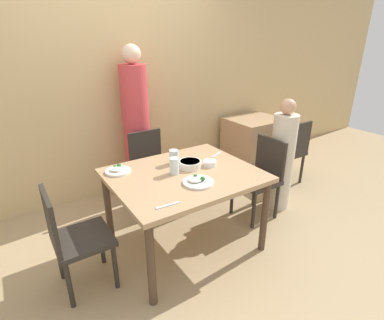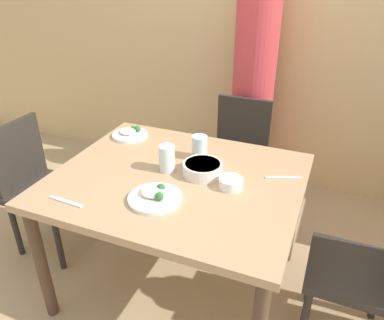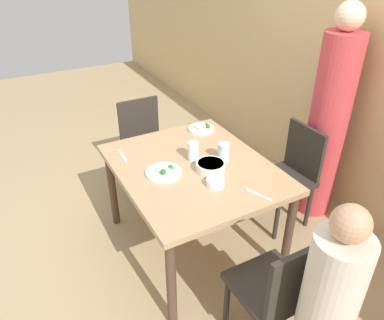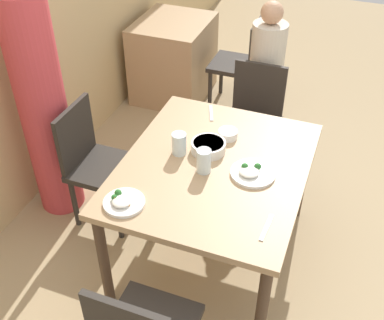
{
  "view_description": "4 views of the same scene",
  "coord_description": "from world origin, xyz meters",
  "px_view_note": "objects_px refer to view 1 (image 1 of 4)",
  "views": [
    {
      "loc": [
        -1.2,
        -1.95,
        1.79
      ],
      "look_at": [
        0.02,
        -0.09,
        0.87
      ],
      "focal_mm": 28.0,
      "sensor_mm": 36.0,
      "label": 1
    },
    {
      "loc": [
        0.67,
        -1.44,
        1.69
      ],
      "look_at": [
        0.06,
        0.06,
        0.81
      ],
      "focal_mm": 35.0,
      "sensor_mm": 36.0,
      "label": 2
    },
    {
      "loc": [
        1.92,
        -1.05,
        2.09
      ],
      "look_at": [
        0.15,
        -0.09,
        0.88
      ],
      "focal_mm": 35.0,
      "sensor_mm": 36.0,
      "label": 3
    },
    {
      "loc": [
        -1.98,
        -0.62,
        2.4
      ],
      "look_at": [
        -0.11,
        0.09,
        0.82
      ],
      "focal_mm": 45.0,
      "sensor_mm": 36.0,
      "label": 4
    }
  ],
  "objects_px": {
    "person_child": "(282,160)",
    "plate_rice_adult": "(117,170)",
    "bowl_curry": "(190,164)",
    "person_adult": "(137,129)",
    "chair_adult_spot": "(151,167)",
    "chair_child_spot": "(261,175)",
    "glass_water_tall": "(174,166)"
  },
  "relations": [
    {
      "from": "person_adult",
      "to": "person_child",
      "type": "xyz_separation_m",
      "value": [
        1.16,
        -1.15,
        -0.25
      ]
    },
    {
      "from": "person_child",
      "to": "glass_water_tall",
      "type": "distance_m",
      "value": 1.33
    },
    {
      "from": "person_child",
      "to": "plate_rice_adult",
      "type": "xyz_separation_m",
      "value": [
        -1.7,
        0.32,
        0.18
      ]
    },
    {
      "from": "person_child",
      "to": "chair_adult_spot",
      "type": "bearing_deg",
      "value": 144.42
    },
    {
      "from": "chair_child_spot",
      "to": "glass_water_tall",
      "type": "bearing_deg",
      "value": -91.66
    },
    {
      "from": "person_child",
      "to": "plate_rice_adult",
      "type": "bearing_deg",
      "value": 169.36
    },
    {
      "from": "chair_adult_spot",
      "to": "person_child",
      "type": "xyz_separation_m",
      "value": [
        1.16,
        -0.83,
        0.11
      ]
    },
    {
      "from": "chair_adult_spot",
      "to": "chair_child_spot",
      "type": "distance_m",
      "value": 1.19
    },
    {
      "from": "chair_child_spot",
      "to": "person_child",
      "type": "relative_size",
      "value": 0.69
    },
    {
      "from": "bowl_curry",
      "to": "glass_water_tall",
      "type": "xyz_separation_m",
      "value": [
        -0.18,
        -0.03,
        0.04
      ]
    },
    {
      "from": "person_adult",
      "to": "bowl_curry",
      "type": "height_order",
      "value": "person_adult"
    },
    {
      "from": "chair_adult_spot",
      "to": "bowl_curry",
      "type": "xyz_separation_m",
      "value": [
        0.02,
        -0.77,
        0.3
      ]
    },
    {
      "from": "chair_adult_spot",
      "to": "glass_water_tall",
      "type": "distance_m",
      "value": 0.88
    },
    {
      "from": "chair_child_spot",
      "to": "glass_water_tall",
      "type": "relative_size",
      "value": 6.05
    },
    {
      "from": "bowl_curry",
      "to": "plate_rice_adult",
      "type": "height_order",
      "value": "bowl_curry"
    },
    {
      "from": "person_adult",
      "to": "person_child",
      "type": "bearing_deg",
      "value": -44.88
    },
    {
      "from": "chair_child_spot",
      "to": "bowl_curry",
      "type": "height_order",
      "value": "chair_child_spot"
    },
    {
      "from": "person_child",
      "to": "plate_rice_adult",
      "type": "relative_size",
      "value": 5.74
    },
    {
      "from": "person_adult",
      "to": "chair_child_spot",
      "type": "bearing_deg",
      "value": -53.4
    },
    {
      "from": "person_child",
      "to": "chair_child_spot",
      "type": "bearing_deg",
      "value": -180.0
    },
    {
      "from": "plate_rice_adult",
      "to": "bowl_curry",
      "type": "bearing_deg",
      "value": -24.21
    },
    {
      "from": "person_adult",
      "to": "person_child",
      "type": "relative_size",
      "value": 1.41
    },
    {
      "from": "bowl_curry",
      "to": "person_adult",
      "type": "bearing_deg",
      "value": 91.29
    },
    {
      "from": "chair_child_spot",
      "to": "glass_water_tall",
      "type": "height_order",
      "value": "glass_water_tall"
    },
    {
      "from": "chair_child_spot",
      "to": "person_adult",
      "type": "height_order",
      "value": "person_adult"
    },
    {
      "from": "chair_adult_spot",
      "to": "plate_rice_adult",
      "type": "xyz_separation_m",
      "value": [
        -0.54,
        -0.51,
        0.28
      ]
    },
    {
      "from": "plate_rice_adult",
      "to": "person_adult",
      "type": "bearing_deg",
      "value": 56.88
    },
    {
      "from": "chair_adult_spot",
      "to": "person_child",
      "type": "relative_size",
      "value": 0.69
    },
    {
      "from": "bowl_curry",
      "to": "chair_child_spot",
      "type": "bearing_deg",
      "value": -4.4
    },
    {
      "from": "glass_water_tall",
      "to": "person_child",
      "type": "bearing_deg",
      "value": -1.28
    },
    {
      "from": "bowl_curry",
      "to": "plate_rice_adult",
      "type": "xyz_separation_m",
      "value": [
        -0.57,
        0.26,
        -0.02
      ]
    },
    {
      "from": "plate_rice_adult",
      "to": "glass_water_tall",
      "type": "bearing_deg",
      "value": -36.66
    }
  ]
}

